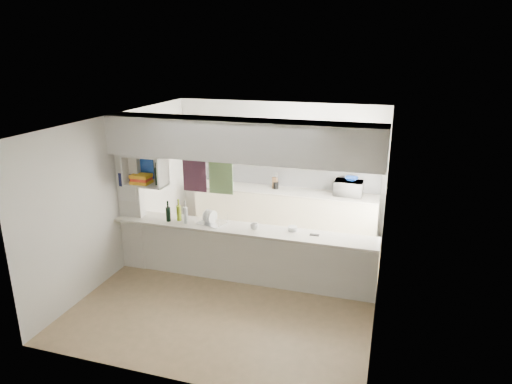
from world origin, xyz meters
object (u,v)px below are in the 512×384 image
at_px(microwave, 349,188).
at_px(dish_rack, 212,218).
at_px(bowl, 352,179).
at_px(wine_bottles, 178,214).

xyz_separation_m(microwave, dish_rack, (-1.92, -2.09, -0.06)).
bearing_deg(bowl, microwave, -143.39).
distance_m(dish_rack, wine_bottles, 0.56).
relative_size(microwave, bowl, 2.06).
relative_size(microwave, wine_bottles, 1.39).
distance_m(bowl, wine_bottles, 3.35).
distance_m(microwave, bowl, 0.18).
bearing_deg(microwave, dish_rack, 49.20).
height_order(dish_rack, wine_bottles, wine_bottles).
bearing_deg(wine_bottles, microwave, 41.40).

